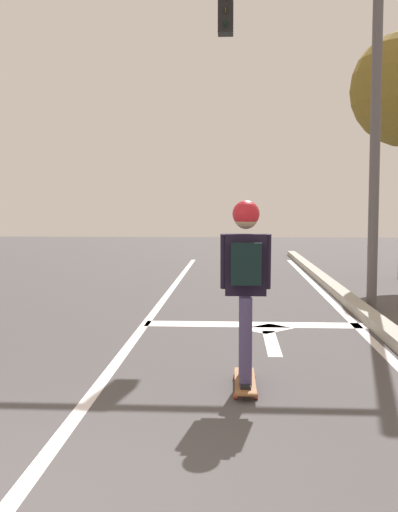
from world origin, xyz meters
name	(u,v)px	position (x,y,z in m)	size (l,w,h in m)	color
lane_line_center	(148,320)	(0.35, 6.00, 0.00)	(0.12, 20.00, 0.01)	silver
lane_line_curbside	(353,322)	(3.24, 6.00, 0.00)	(0.12, 20.00, 0.01)	silver
stop_bar	(255,325)	(1.87, 5.75, 0.00)	(3.04, 0.40, 0.01)	silver
lane_arrow_stem	(272,343)	(2.02, 4.63, 0.00)	(0.16, 1.40, 0.01)	silver
lane_arrow_head	(268,329)	(2.02, 5.48, 0.00)	(0.56, 0.44, 0.01)	silver
curb_strip	(371,318)	(3.49, 6.00, 0.07)	(0.24, 24.00, 0.14)	#A5A396
skateboard	(245,382)	(1.67, 2.76, 0.07)	(0.21, 0.85, 0.08)	brown
skater	(246,268)	(1.67, 2.74, 1.08)	(0.45, 0.60, 1.59)	#463C63
traffic_signal_mast	(309,76)	(2.73, 7.25, 3.66)	(4.77, 0.34, 5.43)	#575254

